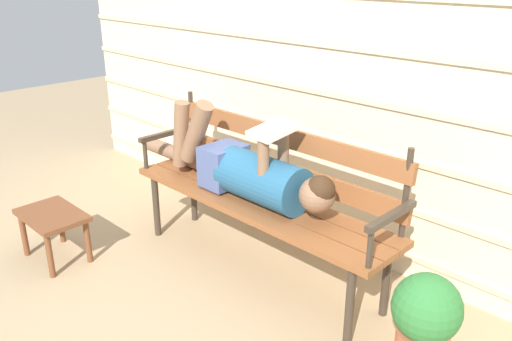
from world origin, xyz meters
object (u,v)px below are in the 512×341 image
at_px(reclining_person, 246,170).
at_px(footstool, 53,221).
at_px(park_bench, 264,188).
at_px(potted_plant, 424,325).

relative_size(reclining_person, footstool, 3.72).
xyz_separation_m(park_bench, potted_plant, (1.16, -0.21, -0.22)).
distance_m(park_bench, potted_plant, 1.20).
bearing_deg(reclining_person, potted_plant, -6.83).
relative_size(footstool, potted_plant, 0.84).
height_order(reclining_person, potted_plant, reclining_person).
height_order(reclining_person, footstool, reclining_person).
bearing_deg(park_bench, potted_plant, -10.45).
relative_size(reclining_person, potted_plant, 3.11).
bearing_deg(potted_plant, park_bench, 169.55).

